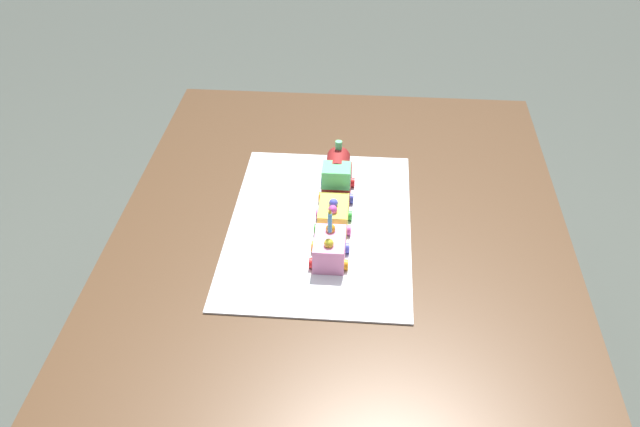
{
  "coord_description": "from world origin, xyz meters",
  "views": [
    {
      "loc": [
        1.26,
        0.06,
        1.7
      ],
      "look_at": [
        -0.04,
        -0.05,
        0.77
      ],
      "focal_mm": 41.05,
      "sensor_mm": 36.0,
      "label": 1
    }
  ],
  "objects_px": {
    "cake_car_tanker_bubblegum": "(330,249)",
    "cake_locomotive": "(337,177)",
    "dining_table": "(339,276)",
    "cake_car_hopper_lemon": "(333,216)",
    "birthday_candle": "(330,220)"
  },
  "relations": [
    {
      "from": "dining_table",
      "to": "cake_locomotive",
      "type": "bearing_deg",
      "value": -174.23
    },
    {
      "from": "dining_table",
      "to": "cake_car_hopper_lemon",
      "type": "relative_size",
      "value": 14.0
    },
    {
      "from": "cake_car_tanker_bubblegum",
      "to": "cake_locomotive",
      "type": "bearing_deg",
      "value": 180.0
    },
    {
      "from": "cake_locomotive",
      "to": "birthday_candle",
      "type": "xyz_separation_m",
      "value": [
        0.25,
        0.0,
        0.05
      ]
    },
    {
      "from": "cake_car_hopper_lemon",
      "to": "birthday_candle",
      "type": "relative_size",
      "value": 1.73
    },
    {
      "from": "dining_table",
      "to": "cake_car_tanker_bubblegum",
      "type": "distance_m",
      "value": 0.16
    },
    {
      "from": "cake_car_tanker_bubblegum",
      "to": "birthday_candle",
      "type": "xyz_separation_m",
      "value": [
        -0.0,
        0.0,
        0.07
      ]
    },
    {
      "from": "cake_car_tanker_bubblegum",
      "to": "birthday_candle",
      "type": "relative_size",
      "value": 1.73
    },
    {
      "from": "dining_table",
      "to": "cake_car_tanker_bubblegum",
      "type": "relative_size",
      "value": 14.0
    },
    {
      "from": "cake_car_hopper_lemon",
      "to": "birthday_candle",
      "type": "height_order",
      "value": "birthday_candle"
    },
    {
      "from": "cake_car_tanker_bubblegum",
      "to": "birthday_candle",
      "type": "distance_m",
      "value": 0.07
    },
    {
      "from": "dining_table",
      "to": "cake_car_hopper_lemon",
      "type": "distance_m",
      "value": 0.15
    },
    {
      "from": "cake_car_hopper_lemon",
      "to": "cake_car_tanker_bubblegum",
      "type": "height_order",
      "value": "same"
    },
    {
      "from": "dining_table",
      "to": "birthday_candle",
      "type": "relative_size",
      "value": 24.23
    },
    {
      "from": "cake_car_hopper_lemon",
      "to": "cake_locomotive",
      "type": "bearing_deg",
      "value": 180.0
    }
  ]
}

